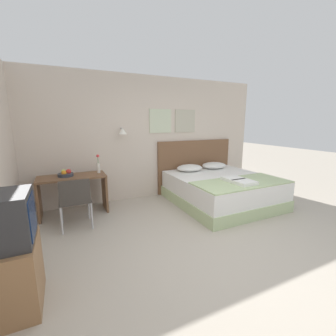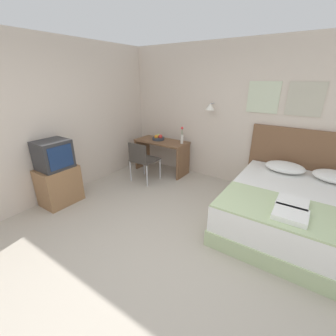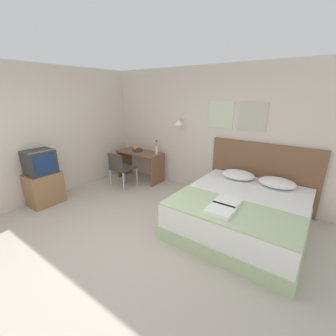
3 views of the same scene
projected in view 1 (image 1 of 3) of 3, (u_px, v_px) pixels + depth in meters
The scene contains 15 objects.
ground_plane at pixel (216, 255), 2.89m from camera, with size 24.00×24.00×0.00m, color #B2A899.
wall_back at pixel (146, 138), 4.95m from camera, with size 5.66×0.31×2.65m.
bed at pixel (221, 190), 4.72m from camera, with size 1.87×2.02×0.58m.
headboard at pixel (195, 165), 5.57m from camera, with size 1.99×0.06×1.24m.
pillow_left at pixel (190, 168), 5.14m from camera, with size 0.60×0.47×0.14m.
pillow_right at pixel (214, 165), 5.43m from camera, with size 0.60×0.47×0.14m.
throw_blanket at pixel (242, 182), 4.14m from camera, with size 1.81×0.81×0.02m.
folded_towel_near_foot at pixel (233, 179), 4.22m from camera, with size 0.34×0.33×0.06m.
folded_towel_mid_bed at pixel (245, 182), 3.98m from camera, with size 0.35×0.32×0.06m.
desk at pixel (73, 187), 4.12m from camera, with size 1.17×0.54×0.72m.
desk_chair at pixel (75, 199), 3.51m from camera, with size 0.48×0.48×0.83m.
fruit_bowl at pixel (66, 174), 4.04m from camera, with size 0.26×0.26×0.13m.
flower_vase at pixel (98, 166), 4.30m from camera, with size 0.06×0.06×0.36m.
tv_stand at pixel (12, 276), 2.02m from camera, with size 0.45×0.61×0.64m.
television at pixel (3, 220), 1.91m from camera, with size 0.44×0.49×0.46m.
Camera 1 is at (-1.67, -2.09, 1.69)m, focal length 24.00 mm.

